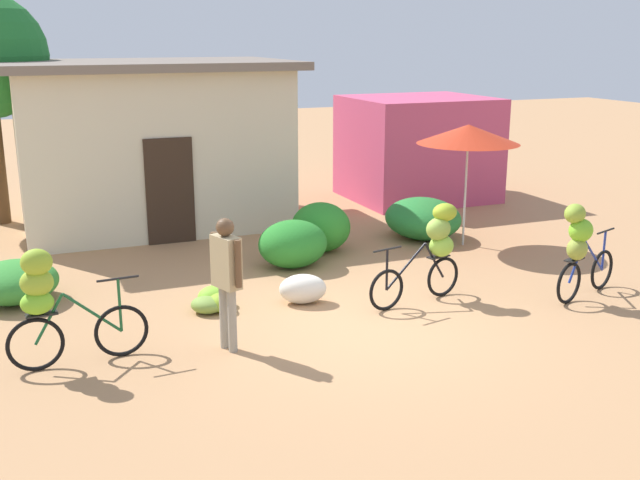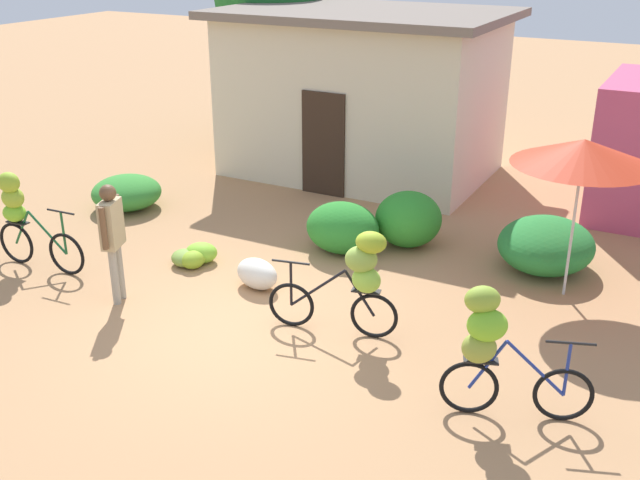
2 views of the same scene
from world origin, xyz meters
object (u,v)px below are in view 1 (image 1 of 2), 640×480
shop_pink (417,148)px  bicycle_leftmost (51,300)px  building_low (151,143)px  banana_pile_on_ground (213,300)px  market_umbrella (468,134)px  produce_sack (303,289)px  person_vendor (226,270)px  bicycle_near_pile (434,244)px  bicycle_center_loaded (580,244)px

shop_pink → bicycle_leftmost: size_ratio=1.93×
bicycle_leftmost → building_low: bearing=70.4°
shop_pink → banana_pile_on_ground: 8.81m
bicycle_leftmost → banana_pile_on_ground: bearing=28.9°
market_umbrella → produce_sack: 4.76m
banana_pile_on_ground → shop_pink: bearing=41.4°
building_low → produce_sack: (1.09, -5.83, -1.47)m
shop_pink → produce_sack: (-5.26, -6.02, -0.99)m
building_low → person_vendor: building_low is taller
produce_sack → person_vendor: person_vendor is taller
banana_pile_on_ground → bicycle_near_pile: bearing=-14.5°
produce_sack → person_vendor: size_ratio=0.41×
bicycle_near_pile → banana_pile_on_ground: bicycle_near_pile is taller
bicycle_leftmost → person_vendor: person_vendor is taller
building_low → bicycle_center_loaded: building_low is taller
bicycle_leftmost → produce_sack: (3.52, 1.00, -0.63)m
person_vendor → shop_pink: bearing=47.1°
building_low → banana_pile_on_ground: size_ratio=7.01×
shop_pink → banana_pile_on_ground: bearing=-138.6°
produce_sack → building_low: bearing=100.6°
shop_pink → bicycle_leftmost: (-8.78, -7.02, -0.36)m
banana_pile_on_ground → person_vendor: bearing=-97.1°
bicycle_leftmost → produce_sack: size_ratio=2.37×
building_low → bicycle_leftmost: 7.30m
bicycle_near_pile → bicycle_leftmost: bearing=-175.6°
bicycle_center_loaded → banana_pile_on_ground: 5.42m
bicycle_leftmost → market_umbrella: bearing=21.0°
shop_pink → bicycle_near_pile: size_ratio=1.90×
bicycle_near_pile → person_vendor: size_ratio=0.99×
bicycle_near_pile → produce_sack: 2.04m
bicycle_leftmost → person_vendor: size_ratio=0.98×
shop_pink → bicycle_leftmost: shop_pink is taller
bicycle_leftmost → bicycle_center_loaded: (7.33, -0.44, 0.03)m
market_umbrella → person_vendor: (-5.44, -3.12, -1.04)m
bicycle_leftmost → bicycle_center_loaded: 7.34m
bicycle_leftmost → banana_pile_on_ground: size_ratio=2.06×
produce_sack → person_vendor: bearing=-139.8°
bicycle_leftmost → bicycle_near_pile: bearing=4.4°
building_low → bicycle_leftmost: building_low is taller
bicycle_center_loaded → produce_sack: bicycle_center_loaded is taller
bicycle_near_pile → bicycle_center_loaded: 2.14m
bicycle_leftmost → bicycle_near_pile: bicycle_leftmost is taller
bicycle_leftmost → person_vendor: (2.04, -0.25, 0.20)m
banana_pile_on_ground → person_vendor: person_vendor is taller
shop_pink → person_vendor: bearing=-132.9°
building_low → produce_sack: size_ratio=8.09×
building_low → bicycle_center_loaded: bearing=-56.1°
building_low → bicycle_center_loaded: size_ratio=3.73×
market_umbrella → bicycle_near_pile: market_umbrella is taller
building_low → bicycle_leftmost: size_ratio=3.41×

